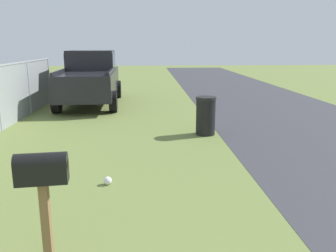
% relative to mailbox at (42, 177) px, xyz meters
% --- Properties ---
extents(mailbox, '(0.26, 0.54, 1.27)m').
position_rel_mailbox_xyz_m(mailbox, '(0.00, 0.00, 0.00)').
color(mailbox, brown).
rests_on(mailbox, ground).
extents(pickup_truck, '(5.27, 2.35, 2.09)m').
position_rel_mailbox_xyz_m(pickup_truck, '(10.57, 1.18, 0.09)').
color(pickup_truck, black).
rests_on(pickup_truck, ground).
extents(trash_bin, '(0.53, 0.53, 1.00)m').
position_rel_mailbox_xyz_m(trash_bin, '(5.45, -2.59, -0.51)').
color(trash_bin, black).
rests_on(trash_bin, ground).
extents(litter_bag_by_mailbox, '(0.14, 0.14, 0.14)m').
position_rel_mailbox_xyz_m(litter_bag_by_mailbox, '(2.19, -0.38, -0.95)').
color(litter_bag_by_mailbox, silver).
rests_on(litter_bag_by_mailbox, ground).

